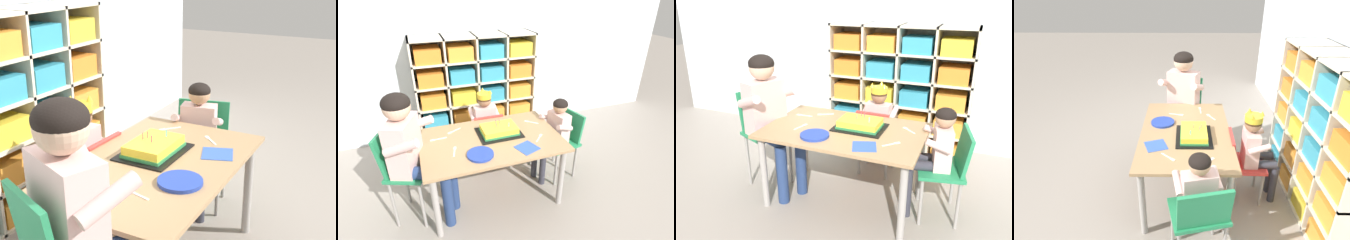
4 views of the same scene
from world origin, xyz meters
TOP-DOWN VIEW (x-y plane):
  - storage_cubby_shelf at (0.14, 1.06)m, footprint 1.35×0.36m
  - activity_table at (0.00, 0.00)m, footprint 1.14×0.73m
  - classroom_chair_blue at (0.09, 0.47)m, footprint 0.31×0.31m
  - child_with_crown at (0.09, 0.57)m, footprint 0.30×0.31m
  - adult_helper_seated at (-0.60, -0.05)m, footprint 0.49×0.47m
  - classroom_chair_guest_side at (0.73, 0.09)m, footprint 0.39×0.42m
  - guest_at_table_side at (0.63, 0.07)m, footprint 0.32×0.32m
  - birthday_cake_on_tray at (0.09, 0.07)m, footprint 0.37×0.28m
  - paper_plate_stack at (-0.14, -0.20)m, footprint 0.20×0.20m
  - paper_napkin_square at (0.23, -0.22)m, footprint 0.20×0.20m
  - fork_scattered_mid_table at (0.38, -0.12)m, footprint 0.10×0.11m
  - fork_near_child_seat at (-0.31, -0.08)m, footprint 0.05×0.13m
  - fork_at_table_front_edge at (-0.42, 0.14)m, footprint 0.14×0.02m
  - fork_by_napkin at (0.43, 0.16)m, footprint 0.11×0.10m
  - fork_near_cake_tray at (-0.27, 0.23)m, footprint 0.12×0.08m

SIDE VIEW (x-z plane):
  - classroom_chair_blue at x=0.09m, z-range 0.06..0.66m
  - classroom_chair_guest_side at x=0.73m, z-range 0.07..0.73m
  - child_with_crown at x=0.09m, z-range 0.10..0.92m
  - activity_table at x=0.00m, z-range 0.22..0.81m
  - guest_at_table_side at x=0.63m, z-range 0.11..0.93m
  - paper_napkin_square at x=0.23m, z-range 0.59..0.59m
  - fork_at_table_front_edge at x=-0.42m, z-range 0.59..0.59m
  - fork_near_child_seat at x=-0.31m, z-range 0.59..0.59m
  - fork_by_napkin at x=0.43m, z-range 0.59..0.59m
  - fork_scattered_mid_table at x=0.38m, z-range 0.59..0.59m
  - fork_near_cake_tray at x=-0.27m, z-range 0.59..0.59m
  - storage_cubby_shelf at x=0.14m, z-range -0.03..1.22m
  - paper_plate_stack at x=-0.14m, z-range 0.59..0.61m
  - birthday_cake_on_tray at x=0.09m, z-range 0.57..0.67m
  - adult_helper_seated at x=-0.60m, z-range 0.14..1.23m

